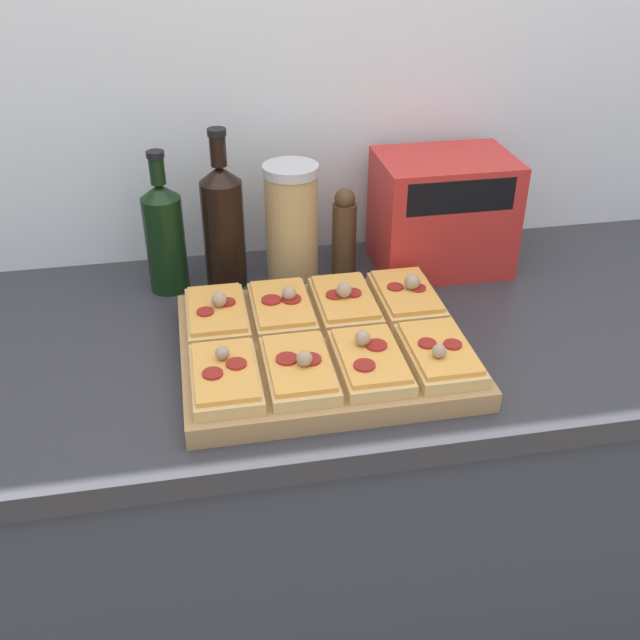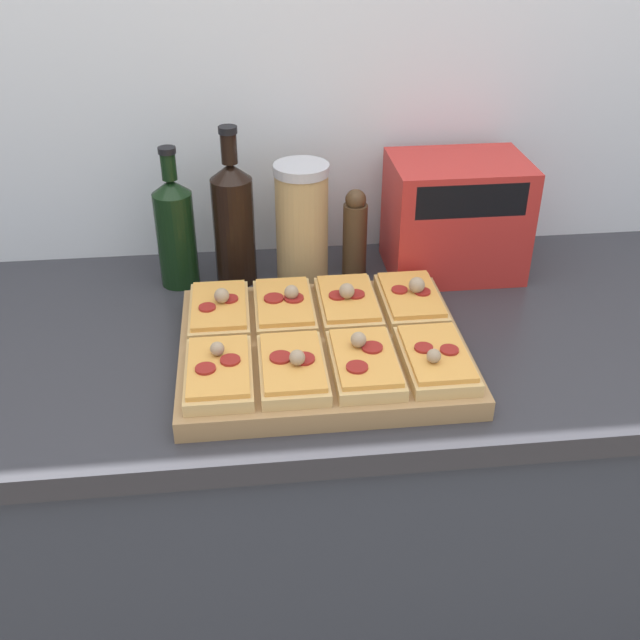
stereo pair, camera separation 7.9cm
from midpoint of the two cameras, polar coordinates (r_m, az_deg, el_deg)
The scene contains 16 objects.
wall_back at distance 1.51m, azimuth -1.98°, elevation 18.80°, with size 6.00×0.06×2.50m.
kitchen_counter at distance 1.60m, azimuth 0.61°, elevation -13.97°, with size 2.63×0.67×0.88m.
cutting_board at distance 1.22m, azimuth -1.60°, elevation -2.24°, with size 0.46×0.38×0.03m, color #A37A4C.
pizza_slice_back_left at distance 1.27m, azimuth -9.64°, elevation 0.45°, with size 0.10×0.17×0.05m.
pizza_slice_back_midleft at distance 1.28m, azimuth -4.71°, elevation 0.93°, with size 0.10×0.17×0.05m.
pizza_slice_back_midright at distance 1.29m, azimuth 0.14°, elevation 1.39°, with size 0.10×0.17×0.05m.
pizza_slice_back_right at distance 1.31m, azimuth 4.89°, elevation 1.84°, with size 0.10×0.17×0.06m.
pizza_slice_front_left at distance 1.12m, azimuth -9.26°, elevation -4.27°, with size 0.10×0.17×0.05m.
pizza_slice_front_midleft at distance 1.13m, azimuth -3.64°, elevation -3.73°, with size 0.10×0.17×0.05m.
pizza_slice_front_midright at distance 1.14m, azimuth 1.84°, elevation -3.11°, with size 0.10×0.17×0.05m.
pizza_slice_front_right at distance 1.17m, azimuth 7.16°, elevation -2.57°, with size 0.10×0.17×0.05m.
olive_oil_bottle at distance 1.42m, azimuth -13.34°, elevation 6.30°, with size 0.07×0.07×0.27m.
wine_bottle at distance 1.41m, azimuth -9.00°, elevation 7.25°, with size 0.08×0.08×0.30m.
grain_jar_tall at distance 1.43m, azimuth -3.78°, elevation 7.37°, with size 0.10×0.10×0.23m.
pepper_mill at distance 1.45m, azimuth 0.28°, elevation 6.65°, with size 0.05×0.05×0.18m.
toaster_oven at distance 1.49m, azimuth 7.78°, elevation 8.10°, with size 0.28×0.18×0.23m.
Camera 1 is at (-0.26, -0.77, 1.58)m, focal length 42.00 mm.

